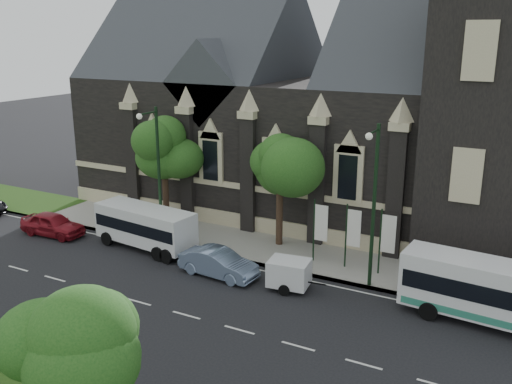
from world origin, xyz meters
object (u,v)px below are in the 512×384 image
Objects in this scene: banner_flag_left at (319,226)px; banner_flag_center at (351,232)px; box_trailer at (289,273)px; sedan at (219,263)px; street_lamp_near at (373,199)px; street_lamp_mid at (157,169)px; tree_park_east at (90,335)px; tree_walk_right at (285,158)px; banner_flag_right at (385,237)px; car_far_red at (53,224)px; shuttle_bus at (146,225)px; tree_walk_left at (168,146)px.

banner_flag_center is at bearing 0.00° from banner_flag_left.
box_trailer is 4.28m from sedan.
street_lamp_near is 14.00m from street_lamp_mid.
tree_walk_right is at bearing 98.42° from tree_park_east.
banner_flag_left is 4.00m from banner_flag_right.
car_far_red is at bearing -169.75° from banner_flag_right.
shuttle_bus reaches higher than sedan.
banner_flag_center is at bearing 55.68° from box_trailer.
shuttle_bus is at bearing -111.89° from street_lamp_mid.
tree_walk_left is 1.91× the size of banner_flag_right.
banner_flag_left is 11.07m from shuttle_bus.
tree_walk_right is 9.01m from tree_walk_left.
banner_flag_left is 18.33m from car_far_red.
tree_walk_left is at bearing 147.74° from box_trailer.
box_trailer is 17.77m from car_far_red.
tree_walk_right reaches higher than banner_flag_right.
street_lamp_mid is at bearing -171.18° from banner_flag_center.
street_lamp_near is at bearing 21.82° from box_trailer.
street_lamp_near reaches higher than box_trailer.
tree_walk_left is 10.99m from sedan.
sedan is 1.02× the size of car_far_red.
street_lamp_near reaches higher than sedan.
street_lamp_mid reaches higher than banner_flag_right.
shuttle_bus is (-0.38, -0.94, -3.54)m from street_lamp_mid.
street_lamp_mid is 1.90× the size of sedan.
banner_flag_right is at bearing 37.47° from box_trailer.
tree_walk_right is 7.94m from sedan.
shuttle_bus is at bearing 81.66° from sedan.
banner_flag_center is 0.56× the size of shuttle_bus.
banner_flag_left is 4.23m from box_trailer.
box_trailer is (0.05, 14.35, -3.67)m from tree_park_east.
banner_flag_center is 1.00× the size of banner_flag_right.
tree_park_east is at bearing -81.58° from tree_walk_right.
tree_park_east is at bearing -97.18° from box_trailer.
shuttle_bus is (-12.67, -2.85, -0.82)m from banner_flag_center.
street_lamp_mid reaches higher than car_far_red.
street_lamp_near is at bearing -28.06° from tree_walk_right.
street_lamp_mid is at bearing -169.50° from banner_flag_left.
car_far_red reaches higher than sedan.
tree_walk_right is 0.87× the size of street_lamp_mid.
street_lamp_mid is 3.69m from shuttle_bus.
tree_park_east is at bearing -96.57° from banner_flag_center.
street_lamp_near is 9.44m from sedan.
street_lamp_mid is at bearing -153.35° from tree_walk_right.
banner_flag_left is 6.30m from sedan.
street_lamp_near is 2.81× the size of box_trailer.
tree_walk_right is at bearing 150.90° from banner_flag_left.
shuttle_bus is (-14.38, -0.94, -3.54)m from street_lamp_near.
banner_flag_center is (12.29, 1.91, -2.73)m from street_lamp_mid.
car_far_red is at bearing -135.49° from tree_walk_left.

